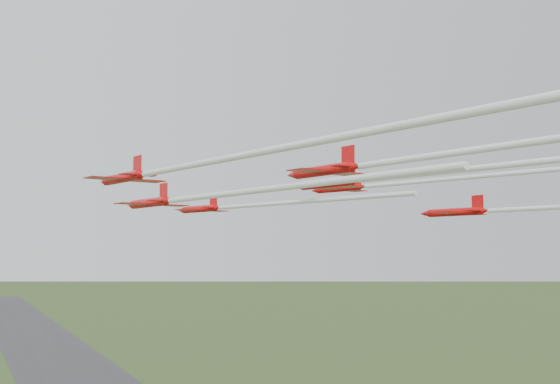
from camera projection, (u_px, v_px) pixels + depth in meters
name	position (u px, v px, depth m)	size (l,w,h in m)	color
runway	(64.00, 367.00, 264.36)	(38.00, 900.00, 0.04)	#363638
jet_lead	(241.00, 206.00, 96.01)	(15.88, 43.03, 2.45)	red
jet_row2_left	(201.00, 197.00, 78.05)	(15.27, 54.46, 2.77)	red
jet_row2_right	(400.00, 183.00, 97.33)	(17.94, 48.53, 2.59)	red
jet_row3_left	(203.00, 163.00, 56.59)	(15.54, 56.26, 2.33)	red
jet_row3_mid	(384.00, 178.00, 79.77)	(15.28, 44.45, 2.75)	red
jet_row4_left	(408.00, 159.00, 58.87)	(13.48, 47.58, 2.52)	red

